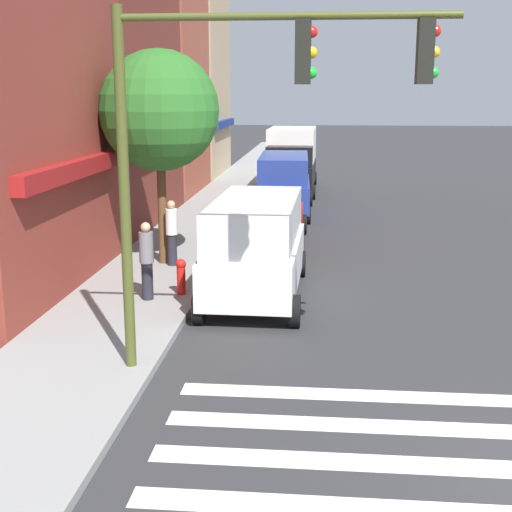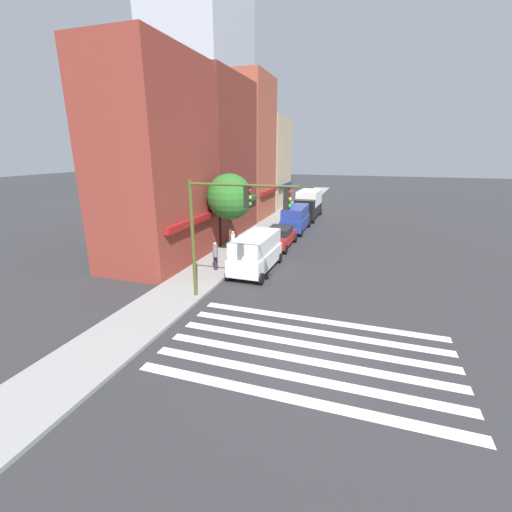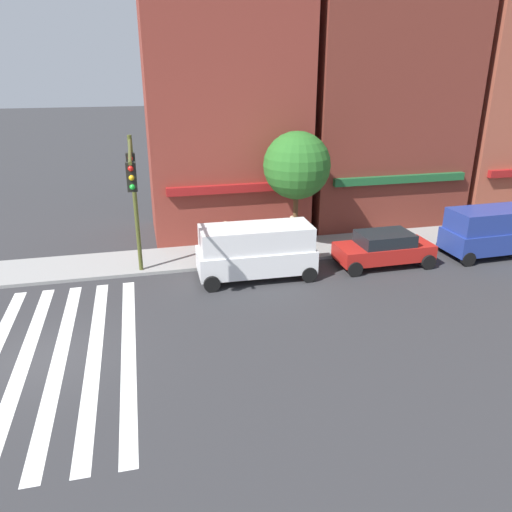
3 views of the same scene
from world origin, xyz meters
name	(u,v)px [view 2 (image 2 of 3)]	position (x,y,z in m)	size (l,w,h in m)	color
ground_plane	(307,352)	(0.00, 0.00, 0.00)	(200.00, 200.00, 0.00)	#2D2D30
sidewalk_left	(140,321)	(0.00, 7.50, 0.07)	(120.00, 3.00, 0.15)	gray
crosswalk_stripes	(307,352)	(0.00, 0.00, 0.00)	(5.81, 10.80, 0.01)	silver
storefront_row	(228,159)	(20.22, 11.50, 6.60)	(32.88, 5.30, 14.84)	maroon
tower_distant	(199,14)	(50.49, 28.82, 29.75)	(19.16, 13.64, 59.51)	#B2B7C1
traffic_signal	(229,216)	(3.25, 4.44, 4.41)	(0.32, 5.31, 6.05)	#474C1E
van_white	(256,252)	(8.11, 4.70, 1.29)	(5.04, 2.22, 2.34)	white
sedan_red	(280,237)	(14.13, 4.70, 0.84)	(4.42, 2.02, 1.59)	#B21E19
van_blue	(295,218)	(19.99, 4.70, 1.29)	(5.06, 2.22, 2.34)	navy
box_truck_black	(308,204)	(26.89, 4.70, 1.59)	(6.23, 2.42, 3.04)	black
pedestrian_white_shirt	(233,242)	(10.48, 7.20, 1.07)	(0.32, 0.32, 1.77)	#23232D
pedestrian_grey_coat	(215,255)	(7.21, 7.08, 1.07)	(0.32, 0.32, 1.77)	#23232D
fire_hydrant	(228,261)	(7.68, 6.40, 0.61)	(0.24, 0.24, 0.84)	red
street_tree	(230,197)	(10.75, 7.50, 4.25)	(3.18, 3.18, 5.70)	brown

